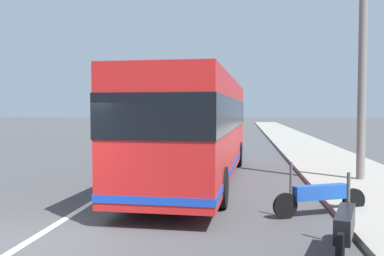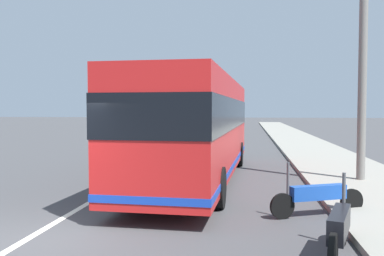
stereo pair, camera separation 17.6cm
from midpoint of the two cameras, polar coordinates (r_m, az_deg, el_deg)
ground_plane at (r=8.09m, az=-22.82°, el=-14.63°), size 220.00×220.00×0.00m
sidewalk_curb at (r=17.25m, az=19.69°, el=-5.18°), size 110.00×3.60×0.14m
lane_divider_line at (r=17.29m, az=-5.97°, el=-5.24°), size 110.00×0.16×0.01m
coach_bus at (r=13.49m, az=0.49°, el=0.48°), size 11.68×3.00×3.31m
motorcycle_by_tree at (r=7.01m, az=19.94°, el=-13.08°), size 2.27×0.79×1.28m
motorcycle_mid_row at (r=9.57m, az=17.00°, el=-9.04°), size 1.01×2.15×1.23m
car_oncoming at (r=51.15m, az=-0.73°, el=0.74°), size 4.00×1.80×1.40m
car_side_street at (r=31.84m, az=-4.71°, el=-0.40°), size 4.16×1.97×1.41m
utility_pole at (r=14.14m, az=22.49°, el=11.09°), size 0.26×0.26×9.00m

